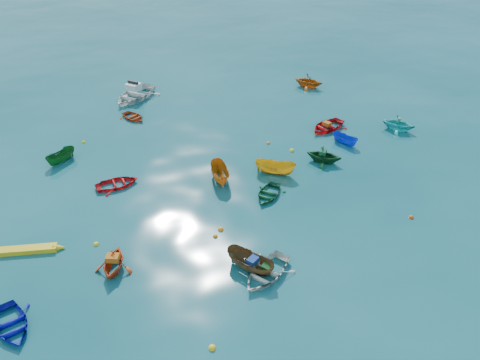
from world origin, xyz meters
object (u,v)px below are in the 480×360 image
object	(u,v)px
kayak_yellow	(29,252)
motorboat_white	(135,98)
dinghy_blue_sw	(12,328)
dinghy_white_near	(266,276)

from	to	relation	value
kayak_yellow	motorboat_white	bearing A→B (deg)	-12.35
dinghy_blue_sw	dinghy_white_near	bearing A→B (deg)	-19.31
dinghy_blue_sw	kayak_yellow	world-z (taller)	dinghy_blue_sw
dinghy_blue_sw	dinghy_white_near	xyz separation A→B (m)	(12.68, -0.71, 0.00)
dinghy_blue_sw	motorboat_white	bearing A→B (deg)	53.35
dinghy_white_near	kayak_yellow	xyz separation A→B (m)	(-12.12, 6.17, 0.00)
motorboat_white	dinghy_white_near	bearing A→B (deg)	-38.21
kayak_yellow	motorboat_white	world-z (taller)	motorboat_white
dinghy_white_near	dinghy_blue_sw	bearing A→B (deg)	-127.92
motorboat_white	kayak_yellow	bearing A→B (deg)	-69.38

